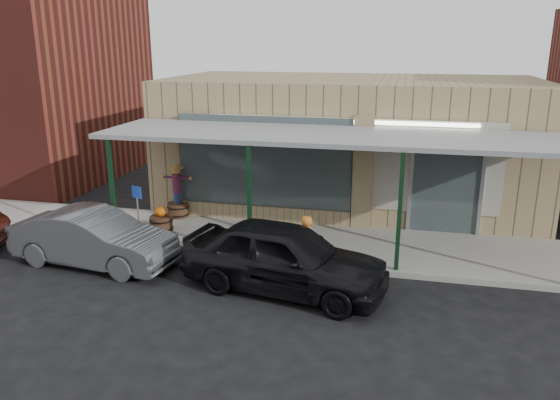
% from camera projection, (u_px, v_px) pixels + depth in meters
% --- Properties ---
extents(ground, '(120.00, 120.00, 0.00)m').
position_uv_depth(ground, '(305.00, 309.00, 11.39)').
color(ground, black).
rests_on(ground, ground).
extents(sidewalk, '(40.00, 3.20, 0.15)m').
position_uv_depth(sidewalk, '(329.00, 245.00, 14.73)').
color(sidewalk, gray).
rests_on(sidewalk, ground).
extents(storefront, '(12.00, 6.25, 4.20)m').
position_uv_depth(storefront, '(350.00, 142.00, 18.43)').
color(storefront, '#907D58').
rests_on(storefront, ground).
extents(awning, '(12.00, 3.00, 3.04)m').
position_uv_depth(awning, '(332.00, 138.00, 13.87)').
color(awning, slate).
rests_on(awning, ground).
extents(block_buildings_near, '(61.00, 8.00, 8.00)m').
position_uv_depth(block_buildings_near, '(414.00, 90.00, 18.50)').
color(block_buildings_near, maroon).
rests_on(block_buildings_near, ground).
extents(barrel_scarecrow, '(0.99, 0.81, 1.67)m').
position_uv_depth(barrel_scarecrow, '(178.00, 199.00, 16.73)').
color(barrel_scarecrow, '#4F301F').
rests_on(barrel_scarecrow, sidewalk).
extents(barrel_pumpkin, '(0.85, 0.85, 0.76)m').
position_uv_depth(barrel_pumpkin, '(161.00, 222.00, 15.55)').
color(barrel_pumpkin, '#4F301F').
rests_on(barrel_pumpkin, sidewalk).
extents(handicap_sign, '(0.31, 0.12, 1.55)m').
position_uv_depth(handicap_sign, '(138.00, 206.00, 14.48)').
color(handicap_sign, gray).
rests_on(handicap_sign, sidewalk).
extents(parked_sedan, '(4.88, 2.67, 1.57)m').
position_uv_depth(parked_sedan, '(284.00, 257.00, 12.04)').
color(parked_sedan, black).
rests_on(parked_sedan, ground).
extents(car_grey, '(4.32, 1.93, 1.38)m').
position_uv_depth(car_grey, '(94.00, 238.00, 13.46)').
color(car_grey, '#4D5054').
rests_on(car_grey, ground).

